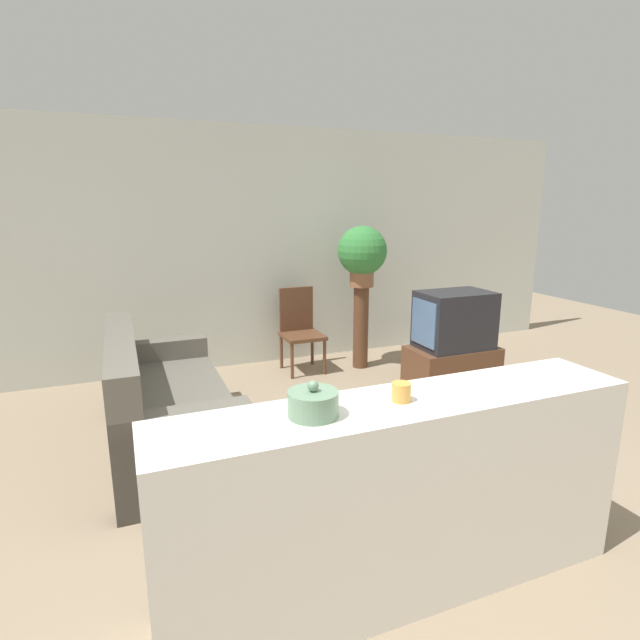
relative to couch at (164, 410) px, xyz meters
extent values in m
plane|color=gray|center=(0.93, -1.57, -0.32)|extent=(14.00, 14.00, 0.00)
cube|color=silver|center=(0.93, 1.86, 1.03)|extent=(9.00, 0.06, 2.70)
cube|color=#605B51|center=(0.05, 0.00, -0.09)|extent=(0.84, 1.82, 0.47)
cube|color=#605B51|center=(-0.27, 0.00, 0.37)|extent=(0.20, 1.82, 0.45)
cube|color=#605B51|center=(0.05, -0.83, 0.00)|extent=(0.84, 0.16, 0.65)
cube|color=#605B51|center=(0.05, 0.83, 0.00)|extent=(0.84, 0.16, 0.65)
cube|color=brown|center=(2.73, 0.10, -0.08)|extent=(0.86, 0.49, 0.49)
cube|color=#232328|center=(2.73, 0.10, 0.44)|extent=(0.68, 0.47, 0.55)
cube|color=#4C6B93|center=(2.38, 0.10, 0.44)|extent=(0.02, 0.38, 0.43)
cube|color=brown|center=(1.61, 1.32, 0.09)|extent=(0.44, 0.44, 0.04)
cube|color=brown|center=(1.61, 1.52, 0.36)|extent=(0.40, 0.04, 0.50)
cylinder|color=brown|center=(1.42, 1.13, -0.13)|extent=(0.04, 0.04, 0.39)
cylinder|color=brown|center=(1.80, 1.13, -0.13)|extent=(0.04, 0.04, 0.39)
cylinder|color=brown|center=(1.42, 1.51, -0.13)|extent=(0.04, 0.04, 0.39)
cylinder|color=brown|center=(1.80, 1.51, -0.13)|extent=(0.04, 0.04, 0.39)
cylinder|color=brown|center=(2.29, 1.22, 0.15)|extent=(0.17, 0.17, 0.95)
cylinder|color=#8E5B3D|center=(2.29, 1.22, 0.71)|extent=(0.27, 0.27, 0.17)
sphere|color=#38843D|center=(2.29, 1.22, 1.02)|extent=(0.55, 0.55, 0.55)
cube|color=white|center=(0.93, -1.93, 0.17)|extent=(2.32, 0.44, 0.99)
cylinder|color=gray|center=(0.48, -1.93, 0.73)|extent=(0.22, 0.22, 0.11)
sphere|color=gray|center=(0.48, -1.93, 0.80)|extent=(0.05, 0.05, 0.05)
cylinder|color=gold|center=(0.90, -1.93, 0.71)|extent=(0.09, 0.09, 0.09)
camera|label=1|loc=(-0.23, -3.74, 1.55)|focal=28.00mm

